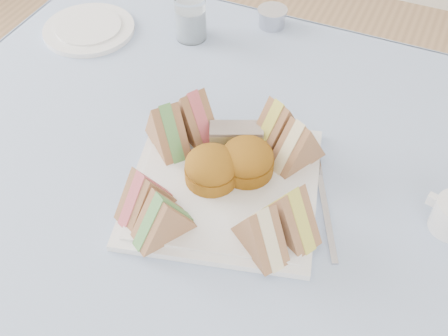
% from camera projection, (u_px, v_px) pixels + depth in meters
% --- Properties ---
extents(table, '(0.90, 0.90, 0.74)m').
position_uv_depth(table, '(187.00, 281.00, 1.23)').
color(table, brown).
rests_on(table, floor).
extents(tablecloth, '(1.02, 1.02, 0.01)m').
position_uv_depth(tablecloth, '(176.00, 166.00, 0.96)').
color(tablecloth, '#94B4D3').
rests_on(tablecloth, table).
extents(serving_plate, '(0.37, 0.37, 0.01)m').
position_uv_depth(serving_plate, '(224.00, 186.00, 0.91)').
color(serving_plate, white).
rests_on(serving_plate, tablecloth).
extents(sandwich_fl_a, '(0.08, 0.10, 0.08)m').
position_uv_depth(sandwich_fl_a, '(144.00, 192.00, 0.84)').
color(sandwich_fl_a, '#A16C48').
rests_on(sandwich_fl_a, serving_plate).
extents(sandwich_fl_b, '(0.09, 0.10, 0.09)m').
position_uv_depth(sandwich_fl_b, '(162.00, 215.00, 0.81)').
color(sandwich_fl_b, '#A16C48').
rests_on(sandwich_fl_b, serving_plate).
extents(sandwich_fr_a, '(0.11, 0.09, 0.09)m').
position_uv_depth(sandwich_fr_a, '(290.00, 210.00, 0.81)').
color(sandwich_fr_a, '#A16C48').
rests_on(sandwich_fr_a, serving_plate).
extents(sandwich_fr_b, '(0.11, 0.09, 0.09)m').
position_uv_depth(sandwich_fr_b, '(261.00, 228.00, 0.80)').
color(sandwich_fr_b, '#A16C48').
rests_on(sandwich_fr_b, serving_plate).
extents(sandwich_bl_a, '(0.11, 0.10, 0.09)m').
position_uv_depth(sandwich_bl_a, '(166.00, 125.00, 0.94)').
color(sandwich_bl_a, '#A16C48').
rests_on(sandwich_bl_a, serving_plate).
extents(sandwich_bl_b, '(0.11, 0.09, 0.09)m').
position_uv_depth(sandwich_bl_b, '(193.00, 113.00, 0.96)').
color(sandwich_bl_b, '#A16C48').
rests_on(sandwich_bl_b, serving_plate).
extents(sandwich_br_a, '(0.09, 0.11, 0.09)m').
position_uv_depth(sandwich_br_a, '(298.00, 142.00, 0.91)').
color(sandwich_br_a, '#A16C48').
rests_on(sandwich_br_a, serving_plate).
extents(sandwich_br_b, '(0.09, 0.11, 0.09)m').
position_uv_depth(sandwich_br_b, '(278.00, 123.00, 0.94)').
color(sandwich_br_b, '#A16C48').
rests_on(sandwich_br_b, serving_plate).
extents(scone_left, '(0.11, 0.11, 0.06)m').
position_uv_depth(scone_left, '(211.00, 168.00, 0.89)').
color(scone_left, '#A66A15').
rests_on(scone_left, serving_plate).
extents(scone_right, '(0.12, 0.12, 0.06)m').
position_uv_depth(scone_right, '(247.00, 160.00, 0.91)').
color(scone_right, '#A66A15').
rests_on(scone_right, serving_plate).
extents(pastry_slice, '(0.10, 0.07, 0.04)m').
position_uv_depth(pastry_slice, '(236.00, 136.00, 0.95)').
color(pastry_slice, '#C6BE8C').
rests_on(pastry_slice, serving_plate).
extents(side_plate, '(0.21, 0.21, 0.01)m').
position_uv_depth(side_plate, '(89.00, 29.00, 1.22)').
color(side_plate, white).
rests_on(side_plate, tablecloth).
extents(water_glass, '(0.07, 0.07, 0.10)m').
position_uv_depth(water_glass, '(191.00, 17.00, 1.17)').
color(water_glass, white).
rests_on(water_glass, tablecloth).
extents(tea_strainer, '(0.09, 0.09, 0.04)m').
position_uv_depth(tea_strainer, '(272.00, 18.00, 1.22)').
color(tea_strainer, '#B2B1BB').
rests_on(tea_strainer, tablecloth).
extents(knife, '(0.09, 0.16, 0.00)m').
position_uv_depth(knife, '(284.00, 206.00, 0.89)').
color(knife, '#B2B1BB').
rests_on(knife, tablecloth).
extents(fork, '(0.08, 0.16, 0.00)m').
position_uv_depth(fork, '(327.00, 217.00, 0.88)').
color(fork, '#B2B1BB').
rests_on(fork, tablecloth).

